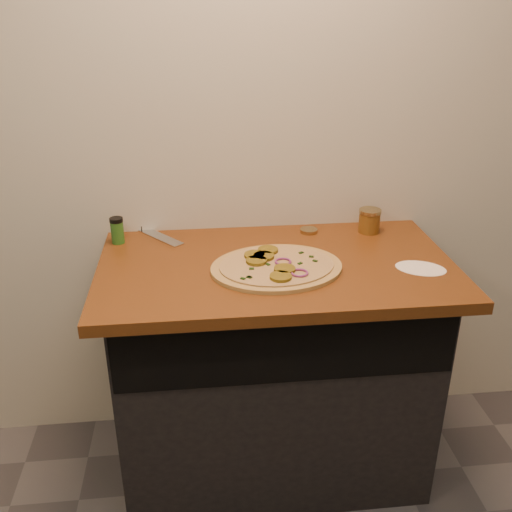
{
  "coord_description": "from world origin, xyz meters",
  "views": [
    {
      "loc": [
        -0.26,
        -0.31,
        1.73
      ],
      "look_at": [
        -0.07,
        1.37,
        0.95
      ],
      "focal_mm": 40.0,
      "sensor_mm": 36.0,
      "label": 1
    }
  ],
  "objects": [
    {
      "name": "chefs_knife",
      "position": [
        -0.46,
        1.75,
        0.91
      ],
      "size": [
        0.25,
        0.29,
        0.02
      ],
      "color": "#B7BAC1",
      "rests_on": "countertop"
    },
    {
      "name": "countertop",
      "position": [
        0.0,
        1.42,
        0.88
      ],
      "size": [
        1.2,
        0.7,
        0.04
      ],
      "primitive_type": "cube",
      "color": "brown",
      "rests_on": "cabinet"
    },
    {
      "name": "mason_jar_lid",
      "position": [
        0.16,
        1.67,
        0.91
      ],
      "size": [
        0.08,
        0.08,
        0.01
      ],
      "primitive_type": "cylinder",
      "rotation": [
        0.0,
        0.0,
        -0.22
      ],
      "color": "#9F8A5C",
      "rests_on": "countertop"
    },
    {
      "name": "cabinet",
      "position": [
        0.0,
        1.45,
        0.43
      ],
      "size": [
        1.1,
        0.6,
        0.86
      ],
      "primitive_type": "cube",
      "color": "black",
      "rests_on": "ground"
    },
    {
      "name": "flour_spill",
      "position": [
        0.47,
        1.32,
        0.9
      ],
      "size": [
        0.22,
        0.22,
        0.0
      ],
      "primitive_type": "cylinder",
      "rotation": [
        0.0,
        0.0,
        -0.41
      ],
      "color": "white",
      "rests_on": "countertop"
    },
    {
      "name": "spice_shaker",
      "position": [
        -0.55,
        1.65,
        0.95
      ],
      "size": [
        0.05,
        0.05,
        0.1
      ],
      "color": "#2B631F",
      "rests_on": "countertop"
    },
    {
      "name": "pizza",
      "position": [
        -0.01,
        1.36,
        0.91
      ],
      "size": [
        0.47,
        0.47,
        0.03
      ],
      "color": "tan",
      "rests_on": "countertop"
    },
    {
      "name": "salsa_jar",
      "position": [
        0.39,
        1.65,
        0.95
      ],
      "size": [
        0.08,
        0.08,
        0.09
      ],
      "color": "#A31910",
      "rests_on": "countertop"
    }
  ]
}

